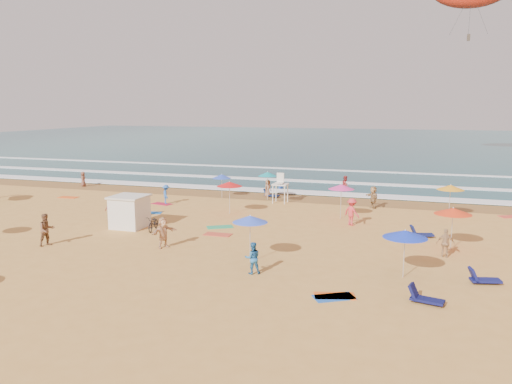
% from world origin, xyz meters
% --- Properties ---
extents(ground, '(220.00, 220.00, 0.00)m').
position_xyz_m(ground, '(0.00, 0.00, 0.00)').
color(ground, gold).
rests_on(ground, ground).
extents(ocean, '(220.00, 140.00, 0.18)m').
position_xyz_m(ocean, '(0.00, 84.00, 0.00)').
color(ocean, '#0C4756').
rests_on(ocean, ground).
extents(wet_sand, '(220.00, 220.00, 0.00)m').
position_xyz_m(wet_sand, '(0.00, 12.50, 0.01)').
color(wet_sand, olive).
rests_on(wet_sand, ground).
extents(surf_foam, '(200.00, 18.70, 0.05)m').
position_xyz_m(surf_foam, '(0.00, 21.32, 0.10)').
color(surf_foam, white).
rests_on(surf_foam, ground).
extents(cabana, '(2.00, 2.00, 2.00)m').
position_xyz_m(cabana, '(-3.66, -1.35, 1.00)').
color(cabana, white).
rests_on(cabana, ground).
extents(cabana_roof, '(2.20, 2.20, 0.12)m').
position_xyz_m(cabana_roof, '(-3.66, -1.35, 2.06)').
color(cabana_roof, silver).
rests_on(cabana_roof, cabana).
extents(bicycle, '(1.00, 1.91, 0.95)m').
position_xyz_m(bicycle, '(-1.76, -1.65, 0.48)').
color(bicycle, black).
rests_on(bicycle, ground).
extents(lifeguard_stand, '(1.20, 1.20, 2.10)m').
position_xyz_m(lifeguard_stand, '(3.53, 9.96, 1.05)').
color(lifeguard_stand, white).
rests_on(lifeguard_stand, ground).
extents(beach_umbrellas, '(50.20, 29.22, 0.81)m').
position_xyz_m(beach_umbrellas, '(0.09, -0.79, 2.16)').
color(beach_umbrellas, '#1626C0').
rests_on(beach_umbrellas, ground).
extents(loungers, '(41.82, 22.06, 0.34)m').
position_xyz_m(loungers, '(4.54, -1.42, 0.17)').
color(loungers, '#0D1144').
rests_on(loungers, ground).
extents(towels, '(40.15, 27.06, 0.03)m').
position_xyz_m(towels, '(-0.64, -1.75, 0.01)').
color(towels, '#C74D18').
rests_on(towels, ground).
extents(beachgoers, '(47.20, 25.63, 2.11)m').
position_xyz_m(beachgoers, '(2.47, 3.95, 0.81)').
color(beachgoers, tan).
rests_on(beachgoers, ground).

